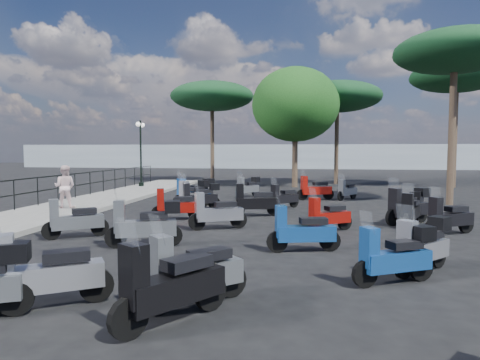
# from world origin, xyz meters

# --- Properties ---
(ground) EXTENTS (120.00, 120.00, 0.00)m
(ground) POSITION_xyz_m (0.00, 0.00, 0.00)
(ground) COLOR black
(ground) RESTS_ON ground
(sidewalk) EXTENTS (3.00, 30.00, 0.15)m
(sidewalk) POSITION_xyz_m (-6.50, 3.00, 0.07)
(sidewalk) COLOR #64625F
(sidewalk) RESTS_ON ground
(railing) EXTENTS (0.04, 26.04, 1.10)m
(railing) POSITION_xyz_m (-7.80, 2.80, 0.90)
(railing) COLOR black
(railing) RESTS_ON sidewalk
(lamp_post_2) EXTENTS (0.35, 1.15, 3.89)m
(lamp_post_2) POSITION_xyz_m (-7.19, 12.60, 2.37)
(lamp_post_2) COLOR black
(lamp_post_2) RESTS_ON sidewalk
(pedestrian_far) EXTENTS (0.85, 0.71, 1.59)m
(pedestrian_far) POSITION_xyz_m (-6.37, 2.99, 0.94)
(pedestrian_far) COLOR beige
(pedestrian_far) RESTS_ON sidewalk
(scooter_0) EXTENTS (1.58, 1.09, 1.44)m
(scooter_0) POSITION_xyz_m (-1.25, -6.10, 0.50)
(scooter_0) COLOR black
(scooter_0) RESTS_ON ground
(scooter_1) EXTENTS (1.41, 1.07, 1.33)m
(scooter_1) POSITION_xyz_m (-3.50, -1.40, 0.46)
(scooter_1) COLOR black
(scooter_1) RESTS_ON ground
(scooter_2) EXTENTS (1.61, 0.74, 1.32)m
(scooter_2) POSITION_xyz_m (-1.75, 1.80, 0.46)
(scooter_2) COLOR black
(scooter_2) RESTS_ON ground
(scooter_3) EXTENTS (0.98, 1.65, 1.42)m
(scooter_3) POSITION_xyz_m (-1.90, 4.72, 0.53)
(scooter_3) COLOR black
(scooter_3) RESTS_ON ground
(scooter_4) EXTENTS (1.47, 1.40, 1.48)m
(scooter_4) POSITION_xyz_m (-1.98, 5.16, 0.56)
(scooter_4) COLOR black
(scooter_4) RESTS_ON ground
(scooter_6) EXTENTS (1.74, 0.86, 1.43)m
(scooter_6) POSITION_xyz_m (-1.29, -2.12, 0.54)
(scooter_6) COLOR black
(scooter_6) RESTS_ON ground
(scooter_7) EXTENTS (1.61, 0.93, 1.39)m
(scooter_7) POSITION_xyz_m (-0.07, 0.35, 0.48)
(scooter_7) COLOR black
(scooter_7) RESTS_ON ground
(scooter_8) EXTENTS (1.50, 0.98, 1.32)m
(scooter_8) POSITION_xyz_m (-1.55, 4.33, 0.50)
(scooter_8) COLOR black
(scooter_8) RESTS_ON ground
(scooter_9) EXTENTS (1.04, 1.40, 1.28)m
(scooter_9) POSITION_xyz_m (-0.28, 8.90, 0.48)
(scooter_9) COLOR black
(scooter_9) RESTS_ON ground
(scooter_10) EXTENTS (1.35, 1.29, 1.40)m
(scooter_10) POSITION_xyz_m (0.83, -5.68, 0.49)
(scooter_10) COLOR black
(scooter_10) RESTS_ON ground
(scooter_11) EXTENTS (1.19, 1.58, 1.48)m
(scooter_11) POSITION_xyz_m (0.70, -6.39, 0.51)
(scooter_11) COLOR black
(scooter_11) RESTS_ON ground
(scooter_12) EXTENTS (1.67, 0.66, 1.35)m
(scooter_12) POSITION_xyz_m (2.39, -2.06, 0.47)
(scooter_12) COLOR black
(scooter_12) RESTS_ON ground
(scooter_13) EXTENTS (1.78, 0.78, 1.45)m
(scooter_13) POSITION_xyz_m (0.74, 2.94, 0.50)
(scooter_13) COLOR black
(scooter_13) RESTS_ON ground
(scooter_14) EXTENTS (1.13, 1.20, 1.24)m
(scooter_14) POSITION_xyz_m (1.62, 5.07, 0.43)
(scooter_14) COLOR black
(scooter_14) RESTS_ON ground
(scooter_15) EXTENTS (1.71, 0.86, 1.42)m
(scooter_15) POSITION_xyz_m (2.90, 8.19, 0.49)
(scooter_15) COLOR black
(scooter_15) RESTS_ON ground
(scooter_17) EXTENTS (1.49, 0.92, 1.29)m
(scooter_17) POSITION_xyz_m (3.97, -4.16, 0.48)
(scooter_17) COLOR black
(scooter_17) RESTS_ON ground
(scooter_18) EXTENTS (1.27, 1.31, 1.33)m
(scooter_18) POSITION_xyz_m (4.62, -3.38, 0.50)
(scooter_18) COLOR black
(scooter_18) RESTS_ON ground
(scooter_19) EXTENTS (1.37, 0.96, 1.25)m
(scooter_19) POSITION_xyz_m (3.09, 0.50, 0.43)
(scooter_19) COLOR black
(scooter_19) RESTS_ON ground
(scooter_20) EXTENTS (1.54, 1.28, 1.46)m
(scooter_20) POSITION_xyz_m (5.62, 2.12, 0.55)
(scooter_20) COLOR black
(scooter_20) RESTS_ON ground
(scooter_21) EXTENTS (0.99, 1.27, 1.21)m
(scooter_21) POSITION_xyz_m (4.38, 8.51, 0.42)
(scooter_21) COLOR black
(scooter_21) RESTS_ON ground
(scooter_25) EXTENTS (1.50, 0.95, 1.33)m
(scooter_25) POSITION_xyz_m (6.32, 0.54, 0.46)
(scooter_25) COLOR black
(scooter_25) RESTS_ON ground
(scooter_26) EXTENTS (0.89, 1.56, 1.33)m
(scooter_26) POSITION_xyz_m (5.63, 1.77, 0.50)
(scooter_26) COLOR black
(scooter_26) RESTS_ON ground
(broadleaf_tree) EXTENTS (5.38, 5.38, 7.38)m
(broadleaf_tree) POSITION_xyz_m (1.85, 15.06, 5.08)
(broadleaf_tree) COLOR #38281E
(broadleaf_tree) RESTS_ON ground
(pine_0) EXTENTS (5.88, 5.88, 6.88)m
(pine_0) POSITION_xyz_m (4.56, 17.78, 5.83)
(pine_0) COLOR #38281E
(pine_0) RESTS_ON ground
(pine_1) EXTENTS (5.48, 5.48, 7.71)m
(pine_1) POSITION_xyz_m (11.50, 16.18, 6.72)
(pine_1) COLOR #38281E
(pine_1) RESTS_ON ground
(pine_2) EXTENTS (5.96, 5.96, 7.18)m
(pine_2) POSITION_xyz_m (-4.15, 18.60, 6.11)
(pine_2) COLOR #38281E
(pine_2) RESTS_ON ground
(pine_3) EXTENTS (4.89, 4.89, 7.19)m
(pine_3) POSITION_xyz_m (8.48, 7.30, 6.29)
(pine_3) COLOR #38281E
(pine_3) RESTS_ON ground
(distant_hills) EXTENTS (70.00, 8.00, 3.00)m
(distant_hills) POSITION_xyz_m (0.00, 45.00, 1.50)
(distant_hills) COLOR gray
(distant_hills) RESTS_ON ground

